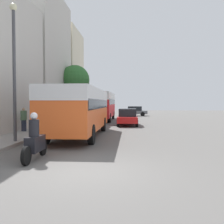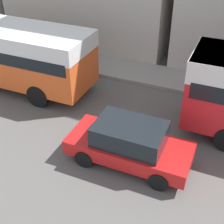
% 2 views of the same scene
% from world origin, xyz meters
% --- Properties ---
extents(car_crossing, '(1.82, 4.12, 1.52)m').
position_xyz_m(car_crossing, '(1.17, 15.29, 0.79)').
color(car_crossing, red).
rests_on(car_crossing, ground_plane).
extents(pedestrian_near_curb, '(0.41, 0.41, 1.58)m').
position_xyz_m(pedestrian_near_curb, '(-5.77, 8.94, 0.95)').
color(pedestrian_near_curb, '#232838').
rests_on(pedestrian_near_curb, sidewalk).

